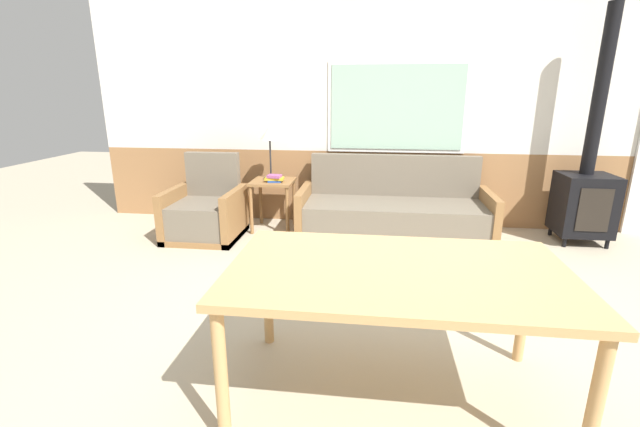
{
  "coord_description": "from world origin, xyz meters",
  "views": [
    {
      "loc": [
        -0.23,
        -2.48,
        1.57
      ],
      "look_at": [
        -0.69,
        1.09,
        0.53
      ],
      "focal_mm": 24.0,
      "sensor_mm": 36.0,
      "label": 1
    }
  ],
  "objects_px": {
    "table_lamp": "(270,137)",
    "couch": "(393,214)",
    "armchair": "(206,214)",
    "wood_stove": "(586,187)",
    "side_table": "(273,190)",
    "dining_table": "(397,281)"
  },
  "relations": [
    {
      "from": "wood_stove",
      "to": "armchair",
      "type": "bearing_deg",
      "value": -174.95
    },
    {
      "from": "armchair",
      "to": "side_table",
      "type": "xyz_separation_m",
      "value": [
        0.68,
        0.36,
        0.2
      ]
    },
    {
      "from": "couch",
      "to": "armchair",
      "type": "bearing_deg",
      "value": -171.76
    },
    {
      "from": "armchair",
      "to": "side_table",
      "type": "bearing_deg",
      "value": 15.74
    },
    {
      "from": "wood_stove",
      "to": "side_table",
      "type": "bearing_deg",
      "value": 179.9
    },
    {
      "from": "couch",
      "to": "dining_table",
      "type": "relative_size",
      "value": 1.25
    },
    {
      "from": "dining_table",
      "to": "side_table",
      "type": "bearing_deg",
      "value": 115.18
    },
    {
      "from": "armchair",
      "to": "wood_stove",
      "type": "height_order",
      "value": "wood_stove"
    },
    {
      "from": "table_lamp",
      "to": "couch",
      "type": "bearing_deg",
      "value": -5.95
    },
    {
      "from": "table_lamp",
      "to": "dining_table",
      "type": "distance_m",
      "value": 3.12
    },
    {
      "from": "table_lamp",
      "to": "wood_stove",
      "type": "height_order",
      "value": "wood_stove"
    },
    {
      "from": "side_table",
      "to": "table_lamp",
      "type": "xyz_separation_m",
      "value": [
        -0.04,
        0.08,
        0.6
      ]
    },
    {
      "from": "armchair",
      "to": "table_lamp",
      "type": "height_order",
      "value": "table_lamp"
    },
    {
      "from": "armchair",
      "to": "wood_stove",
      "type": "bearing_deg",
      "value": -7.27
    },
    {
      "from": "armchair",
      "to": "wood_stove",
      "type": "distance_m",
      "value": 4.05
    },
    {
      "from": "side_table",
      "to": "wood_stove",
      "type": "height_order",
      "value": "wood_stove"
    },
    {
      "from": "table_lamp",
      "to": "armchair",
      "type": "bearing_deg",
      "value": -145.26
    },
    {
      "from": "side_table",
      "to": "armchair",
      "type": "bearing_deg",
      "value": -151.94
    },
    {
      "from": "armchair",
      "to": "wood_stove",
      "type": "relative_size",
      "value": 0.38
    },
    {
      "from": "side_table",
      "to": "wood_stove",
      "type": "xyz_separation_m",
      "value": [
        3.35,
        -0.01,
        0.13
      ]
    },
    {
      "from": "table_lamp",
      "to": "dining_table",
      "type": "bearing_deg",
      "value": -64.84
    },
    {
      "from": "armchair",
      "to": "dining_table",
      "type": "relative_size",
      "value": 0.54
    }
  ]
}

